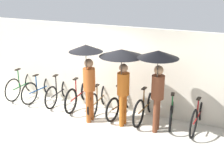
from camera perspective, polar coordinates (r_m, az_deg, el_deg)
The scene contains 14 objects.
ground_plane at distance 8.24m, azimuth -6.37°, elevation -8.29°, with size 30.00×30.00×0.00m, color beige.
back_wall at distance 9.17m, azimuth -1.30°, elevation 3.07°, with size 14.71×0.12×2.47m.
parked_bicycle_0 at distance 10.65m, azimuth -15.97°, elevation -0.09°, with size 0.44×1.72×1.10m.
parked_bicycle_1 at distance 10.23m, azimuth -12.88°, elevation -0.72°, with size 0.44×1.73×1.03m.
parked_bicycle_2 at distance 9.84m, azimuth -9.57°, elevation -1.34°, with size 0.44×1.70×0.97m.
parked_bicycle_3 at distance 9.47m, azimuth -6.03°, elevation -1.89°, with size 0.44×1.82×1.10m.
parked_bicycle_4 at distance 9.13m, azimuth -2.29°, elevation -2.69°, with size 0.44×1.78×1.10m.
parked_bicycle_5 at distance 8.89m, azimuth 1.91°, elevation -3.45°, with size 0.44×1.73×0.98m.
parked_bicycle_6 at distance 8.64m, azimuth 6.23°, elevation -4.00°, with size 0.44×1.82×1.00m.
parked_bicycle_7 at distance 8.56m, azimuth 10.91°, elevation -4.69°, with size 0.50×1.72×1.10m.
parked_bicycle_8 at distance 8.39m, azimuth 15.55°, elevation -5.44°, with size 0.44×1.83×1.02m.
pedestrian_leading at distance 8.03m, azimuth -4.53°, elevation 3.50°, with size 0.87×0.87×2.16m.
pedestrian_center at distance 7.76m, azimuth 1.86°, elevation 3.54°, with size 1.12×1.12×2.10m.
pedestrian_trailing at distance 7.52m, azimuth 8.40°, elevation 2.65°, with size 0.99×0.99×2.15m.
Camera 1 is at (3.80, -6.23, 3.82)m, focal length 50.00 mm.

